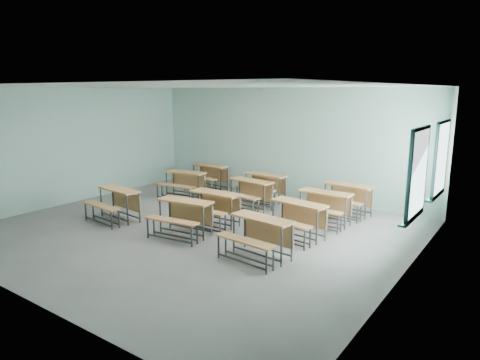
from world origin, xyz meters
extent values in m
cube|color=gray|center=(0.00, 0.00, -0.01)|extent=(9.00, 8.00, 0.02)
cube|color=white|center=(0.00, 0.00, 3.21)|extent=(9.00, 8.00, 0.02)
cube|color=#A1C9BE|center=(0.00, 4.01, 1.60)|extent=(9.00, 0.02, 3.20)
cube|color=#A1C9BE|center=(0.00, -4.01, 1.60)|extent=(9.00, 0.02, 3.20)
cube|color=#A1C9BE|center=(-4.51, 0.00, 1.60)|extent=(0.02, 8.00, 3.20)
cube|color=#A1C9BE|center=(4.51, 0.00, 1.60)|extent=(0.02, 8.00, 3.20)
cube|color=#184441|center=(4.47, 2.80, 0.93)|extent=(0.06, 1.20, 0.06)
cube|color=#184441|center=(4.47, 2.80, 2.47)|extent=(0.06, 1.20, 0.06)
cube|color=#184441|center=(4.47, 2.23, 1.70)|extent=(0.06, 0.06, 1.60)
cube|color=#184441|center=(4.47, 3.37, 1.70)|extent=(0.06, 0.06, 1.60)
cube|color=#184441|center=(4.47, 2.80, 1.70)|extent=(0.04, 0.04, 1.48)
cube|color=#184441|center=(4.47, 2.80, 1.70)|extent=(0.04, 1.08, 0.04)
cube|color=#184441|center=(4.43, 2.80, 0.87)|extent=(0.14, 1.28, 0.04)
cube|color=white|center=(4.50, 2.80, 1.70)|extent=(0.01, 1.08, 1.48)
cube|color=#184441|center=(4.47, 0.80, 0.93)|extent=(0.06, 1.20, 0.06)
cube|color=#184441|center=(4.47, 0.80, 2.47)|extent=(0.06, 1.20, 0.06)
cube|color=#184441|center=(4.47, 0.23, 1.70)|extent=(0.06, 0.06, 1.60)
cube|color=#184441|center=(4.47, 1.37, 1.70)|extent=(0.06, 0.06, 1.60)
cube|color=#184441|center=(4.47, 0.80, 1.70)|extent=(0.04, 0.04, 1.48)
cube|color=#184441|center=(4.47, 0.80, 1.70)|extent=(0.04, 1.08, 0.04)
cube|color=#184441|center=(4.43, 0.80, 0.87)|extent=(0.14, 1.28, 0.04)
cube|color=white|center=(4.50, 0.80, 1.70)|extent=(0.01, 1.08, 1.48)
cube|color=#A8703C|center=(-2.06, -0.46, 0.76)|extent=(1.28, 0.55, 0.04)
cube|color=#A8703C|center=(-2.04, -0.27, 0.44)|extent=(1.18, 0.15, 0.43)
cylinder|color=#343739|center=(-2.65, -0.56, 0.37)|extent=(0.04, 0.04, 0.74)
cylinder|color=#343739|center=(-1.51, -0.69, 0.37)|extent=(0.04, 0.04, 0.74)
cylinder|color=#343739|center=(-2.61, -0.23, 0.37)|extent=(0.04, 0.04, 0.74)
cylinder|color=#343739|center=(-1.47, -0.36, 0.37)|extent=(0.04, 0.04, 0.74)
cube|color=#343739|center=(-2.08, -0.63, 0.10)|extent=(1.14, 0.16, 0.03)
cube|color=#343739|center=(-2.04, -0.30, 0.10)|extent=(1.14, 0.16, 0.03)
cube|color=#A8703C|center=(-2.12, -0.96, 0.45)|extent=(1.27, 0.40, 0.04)
cylinder|color=#343739|center=(-2.69, -0.99, 0.22)|extent=(0.04, 0.04, 0.43)
cylinder|color=#343739|center=(-1.56, -1.12, 0.22)|extent=(0.04, 0.04, 0.43)
cylinder|color=#343739|center=(-2.67, -0.79, 0.22)|extent=(0.04, 0.04, 0.43)
cylinder|color=#343739|center=(-1.54, -0.92, 0.22)|extent=(0.04, 0.04, 0.43)
cube|color=#343739|center=(-2.13, -1.06, 0.08)|extent=(1.14, 0.16, 0.03)
cube|color=#343739|center=(-2.10, -0.86, 0.08)|extent=(1.14, 0.16, 0.03)
cube|color=#A8703C|center=(0.01, -0.36, 0.76)|extent=(1.28, 0.55, 0.04)
cube|color=#A8703C|center=(-0.01, -0.17, 0.44)|extent=(1.18, 0.16, 0.43)
cylinder|color=#343739|center=(-0.54, -0.59, 0.37)|extent=(0.04, 0.04, 0.74)
cylinder|color=#343739|center=(0.59, -0.46, 0.37)|extent=(0.04, 0.04, 0.74)
cylinder|color=#343739|center=(-0.58, -0.26, 0.37)|extent=(0.04, 0.04, 0.74)
cylinder|color=#343739|center=(0.56, -0.13, 0.37)|extent=(0.04, 0.04, 0.74)
cube|color=#343739|center=(0.03, -0.52, 0.10)|extent=(1.14, 0.16, 0.03)
cube|color=#343739|center=(-0.01, -0.19, 0.10)|extent=(1.14, 0.16, 0.03)
cube|color=#A8703C|center=(0.07, -0.85, 0.45)|extent=(1.27, 0.40, 0.04)
cylinder|color=#343739|center=(-0.49, -1.01, 0.22)|extent=(0.04, 0.04, 0.43)
cylinder|color=#343739|center=(0.64, -0.88, 0.22)|extent=(0.04, 0.04, 0.43)
cylinder|color=#343739|center=(-0.51, -0.82, 0.22)|extent=(0.04, 0.04, 0.43)
cylinder|color=#343739|center=(0.62, -0.69, 0.22)|extent=(0.04, 0.04, 0.43)
cube|color=#343739|center=(0.08, -0.95, 0.08)|extent=(1.14, 0.16, 0.03)
cube|color=#343739|center=(0.05, -0.75, 0.08)|extent=(1.14, 0.16, 0.03)
cube|color=#A8703C|center=(2.06, -0.48, 0.76)|extent=(1.28, 0.54, 0.04)
cube|color=#A8703C|center=(2.08, -0.29, 0.44)|extent=(1.18, 0.14, 0.43)
cylinder|color=#343739|center=(1.48, -0.59, 0.37)|extent=(0.04, 0.04, 0.74)
cylinder|color=#343739|center=(2.62, -0.71, 0.37)|extent=(0.04, 0.04, 0.74)
cylinder|color=#343739|center=(1.51, -0.26, 0.37)|extent=(0.04, 0.04, 0.74)
cylinder|color=#343739|center=(2.65, -0.38, 0.37)|extent=(0.04, 0.04, 0.74)
cube|color=#343739|center=(2.05, -0.65, 0.10)|extent=(1.14, 0.15, 0.03)
cube|color=#343739|center=(2.08, -0.32, 0.10)|extent=(1.14, 0.15, 0.03)
cube|color=#A8703C|center=(2.01, -0.98, 0.45)|extent=(1.26, 0.38, 0.04)
cylinder|color=#343739|center=(1.44, -1.02, 0.22)|extent=(0.04, 0.04, 0.43)
cylinder|color=#343739|center=(2.57, -1.13, 0.22)|extent=(0.04, 0.04, 0.43)
cylinder|color=#343739|center=(1.46, -0.82, 0.22)|extent=(0.04, 0.04, 0.43)
cylinder|color=#343739|center=(2.59, -0.94, 0.22)|extent=(0.04, 0.04, 0.43)
cube|color=#343739|center=(2.00, -1.08, 0.08)|extent=(1.14, 0.15, 0.03)
cube|color=#343739|center=(2.02, -0.88, 0.08)|extent=(1.14, 0.15, 0.03)
cube|color=#A8703C|center=(0.09, 0.60, 0.76)|extent=(1.25, 0.44, 0.04)
cube|color=#A8703C|center=(0.08, 0.79, 0.44)|extent=(1.18, 0.04, 0.43)
cylinder|color=#343739|center=(-0.48, 0.43, 0.37)|extent=(0.04, 0.04, 0.74)
cylinder|color=#343739|center=(0.66, 0.45, 0.37)|extent=(0.04, 0.04, 0.74)
cylinder|color=#343739|center=(-0.49, 0.76, 0.37)|extent=(0.04, 0.04, 0.74)
cylinder|color=#343739|center=(0.65, 0.78, 0.37)|extent=(0.04, 0.04, 0.74)
cube|color=#343739|center=(0.09, 0.44, 0.10)|extent=(1.14, 0.05, 0.03)
cube|color=#343739|center=(0.08, 0.77, 0.10)|extent=(1.14, 0.05, 0.03)
cube|color=#A8703C|center=(0.09, 0.10, 0.45)|extent=(1.25, 0.28, 0.04)
cylinder|color=#343739|center=(-0.47, 0.00, 0.22)|extent=(0.04, 0.04, 0.43)
cylinder|color=#343739|center=(0.67, 0.02, 0.22)|extent=(0.04, 0.04, 0.43)
cylinder|color=#343739|center=(-0.48, 0.19, 0.22)|extent=(0.04, 0.04, 0.43)
cylinder|color=#343739|center=(0.66, 0.21, 0.22)|extent=(0.04, 0.04, 0.43)
cube|color=#343739|center=(0.10, 0.01, 0.08)|extent=(1.14, 0.05, 0.03)
cube|color=#343739|center=(0.09, 0.20, 0.08)|extent=(1.14, 0.05, 0.03)
cube|color=#A8703C|center=(2.11, 0.91, 0.76)|extent=(1.29, 0.58, 0.04)
cube|color=#A8703C|center=(2.14, 1.10, 0.44)|extent=(1.17, 0.18, 0.43)
cylinder|color=#343739|center=(1.52, 0.83, 0.37)|extent=(0.04, 0.04, 0.74)
cylinder|color=#343739|center=(2.65, 0.67, 0.37)|extent=(0.04, 0.04, 0.74)
cylinder|color=#343739|center=(1.57, 1.15, 0.37)|extent=(0.04, 0.04, 0.74)
cylinder|color=#343739|center=(2.70, 1.00, 0.37)|extent=(0.04, 0.04, 0.74)
cube|color=#343739|center=(2.09, 0.75, 0.10)|extent=(1.13, 0.19, 0.03)
cube|color=#343739|center=(2.13, 1.08, 0.10)|extent=(1.13, 0.19, 0.03)
cube|color=#A8703C|center=(2.04, 0.42, 0.45)|extent=(1.27, 0.43, 0.04)
cylinder|color=#343739|center=(1.47, 0.40, 0.22)|extent=(0.04, 0.04, 0.43)
cylinder|color=#343739|center=(2.60, 0.24, 0.22)|extent=(0.04, 0.04, 0.43)
cylinder|color=#343739|center=(1.49, 0.60, 0.22)|extent=(0.04, 0.04, 0.43)
cylinder|color=#343739|center=(2.62, 0.44, 0.22)|extent=(0.04, 0.04, 0.43)
cube|color=#343739|center=(2.03, 0.32, 0.08)|extent=(1.13, 0.19, 0.03)
cube|color=#343739|center=(2.06, 0.52, 0.08)|extent=(1.13, 0.19, 0.03)
cube|color=#A8703C|center=(-2.27, 2.13, 0.76)|extent=(1.28, 0.55, 0.04)
cube|color=#A8703C|center=(-2.29, 2.32, 0.44)|extent=(1.18, 0.16, 0.43)
cylinder|color=#343739|center=(-2.82, 1.90, 0.37)|extent=(0.04, 0.04, 0.74)
cylinder|color=#343739|center=(-1.68, 2.03, 0.37)|extent=(0.04, 0.04, 0.74)
cylinder|color=#343739|center=(-2.85, 2.23, 0.37)|extent=(0.04, 0.04, 0.74)
cylinder|color=#343739|center=(-1.72, 2.36, 0.37)|extent=(0.04, 0.04, 0.74)
cube|color=#343739|center=(-2.25, 1.97, 0.10)|extent=(1.14, 0.16, 0.03)
cube|color=#343739|center=(-2.29, 2.30, 0.10)|extent=(1.14, 0.16, 0.03)
cube|color=#A8703C|center=(-2.21, 1.64, 0.45)|extent=(1.27, 0.40, 0.04)
cylinder|color=#343739|center=(-2.77, 1.47, 0.22)|extent=(0.04, 0.04, 0.43)
cylinder|color=#343739|center=(-1.63, 1.60, 0.22)|extent=(0.04, 0.04, 0.43)
cylinder|color=#343739|center=(-2.79, 1.67, 0.22)|extent=(0.04, 0.04, 0.43)
cylinder|color=#343739|center=(-1.66, 1.80, 0.22)|extent=(0.04, 0.04, 0.43)
cube|color=#343739|center=(-2.20, 1.54, 0.08)|extent=(1.14, 0.16, 0.03)
cube|color=#343739|center=(-2.22, 1.73, 0.08)|extent=(1.14, 0.16, 0.03)
cube|color=#A8703C|center=(0.00, 2.23, 0.76)|extent=(1.28, 0.55, 0.04)
cube|color=#A8703C|center=(0.02, 2.42, 0.44)|extent=(1.18, 0.15, 0.43)
cylinder|color=#343739|center=(-0.58, 2.13, 0.37)|extent=(0.04, 0.04, 0.74)
cylinder|color=#343739|center=(0.55, 2.00, 0.37)|extent=(0.04, 0.04, 0.74)
cylinder|color=#343739|center=(-0.55, 2.46, 0.37)|extent=(0.04, 0.04, 0.74)
cylinder|color=#343739|center=(0.59, 2.33, 0.37)|extent=(0.04, 0.04, 0.74)
cube|color=#343739|center=(-0.02, 2.07, 0.10)|extent=(1.14, 0.15, 0.03)
cube|color=#343739|center=(0.02, 2.40, 0.10)|extent=(1.14, 0.15, 0.03)
cube|color=#A8703C|center=(-0.05, 1.74, 0.45)|extent=(1.26, 0.39, 0.04)
cylinder|color=#343739|center=(-0.63, 1.70, 0.22)|extent=(0.04, 0.04, 0.43)
cylinder|color=#343739|center=(0.51, 1.58, 0.22)|extent=(0.04, 0.04, 0.43)
cylinder|color=#343739|center=(-0.61, 1.90, 0.22)|extent=(0.04, 0.04, 0.43)
cylinder|color=#343739|center=(0.53, 1.77, 0.22)|extent=(0.04, 0.04, 0.43)
cube|color=#343739|center=(-0.06, 1.64, 0.08)|extent=(1.14, 0.15, 0.03)
cube|color=#343739|center=(-0.04, 1.83, 0.08)|extent=(1.14, 0.15, 0.03)
cube|color=#A8703C|center=(2.17, 2.13, 0.76)|extent=(1.25, 0.42, 0.04)
cube|color=#A8703C|center=(2.17, 2.32, 0.44)|extent=(1.18, 0.03, 0.43)
cylinder|color=#343739|center=(1.60, 1.96, 0.37)|extent=(0.04, 0.04, 0.74)
cylinder|color=#343739|center=(2.74, 1.97, 0.37)|extent=(0.04, 0.04, 0.74)
cylinder|color=#343739|center=(1.60, 2.30, 0.37)|extent=(0.04, 0.04, 0.74)
cylinder|color=#343739|center=(2.74, 2.30, 0.37)|extent=(0.04, 0.04, 0.74)
cube|color=#343739|center=(2.17, 1.97, 0.10)|extent=(1.14, 0.04, 0.03)
cube|color=#343739|center=(2.17, 2.30, 0.10)|extent=(1.14, 0.04, 0.03)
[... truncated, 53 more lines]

